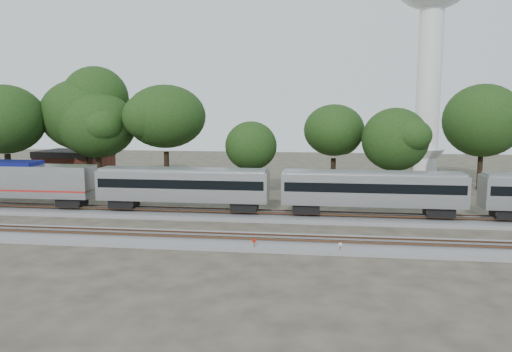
# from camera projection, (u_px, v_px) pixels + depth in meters

# --- Properties ---
(ground) EXTENTS (160.00, 160.00, 0.00)m
(ground) POSITION_uv_depth(u_px,v_px,m) (225.00, 231.00, 45.64)
(ground) COLOR #383328
(ground) RESTS_ON ground
(track_far) EXTENTS (160.00, 5.00, 0.73)m
(track_far) POSITION_uv_depth(u_px,v_px,m) (236.00, 215.00, 51.50)
(track_far) COLOR slate
(track_far) RESTS_ON ground
(track_near) EXTENTS (160.00, 5.00, 0.73)m
(track_near) POSITION_uv_depth(u_px,v_px,m) (216.00, 240.00, 41.68)
(track_near) COLOR slate
(track_near) RESTS_ON ground
(train) EXTENTS (92.76, 3.20, 4.72)m
(train) POSITION_uv_depth(u_px,v_px,m) (374.00, 188.00, 49.31)
(train) COLOR #B8BAC0
(train) RESTS_ON ground
(switch_stand_red) EXTENTS (0.32, 0.15, 1.04)m
(switch_stand_red) POSITION_uv_depth(u_px,v_px,m) (254.00, 243.00, 39.07)
(switch_stand_red) COLOR #512D19
(switch_stand_red) RESTS_ON ground
(switch_stand_white) EXTENTS (0.30, 0.08, 0.96)m
(switch_stand_white) POSITION_uv_depth(u_px,v_px,m) (340.00, 247.00, 38.32)
(switch_stand_white) COLOR #512D19
(switch_stand_white) RESTS_ON ground
(switch_lever) EXTENTS (0.58, 0.47, 0.30)m
(switch_lever) POSITION_uv_depth(u_px,v_px,m) (280.00, 249.00, 39.25)
(switch_lever) COLOR #512D19
(switch_lever) RESTS_ON ground
(brick_building) EXTENTS (10.44, 7.75, 4.78)m
(brick_building) POSITION_uv_depth(u_px,v_px,m) (75.00, 166.00, 74.84)
(brick_building) COLOR brown
(brick_building) RESTS_ON ground
(tree_0) EXTENTS (9.83, 9.83, 13.86)m
(tree_0) POSITION_uv_depth(u_px,v_px,m) (5.00, 119.00, 63.65)
(tree_0) COLOR black
(tree_0) RESTS_ON ground
(tree_1) EXTENTS (10.34, 10.34, 14.57)m
(tree_1) POSITION_uv_depth(u_px,v_px,m) (85.00, 115.00, 67.42)
(tree_1) COLOR black
(tree_1) RESTS_ON ground
(tree_2) EXTENTS (9.05, 9.05, 12.76)m
(tree_2) POSITION_uv_depth(u_px,v_px,m) (97.00, 125.00, 65.44)
(tree_2) COLOR black
(tree_2) RESTS_ON ground
(tree_3) EXTENTS (10.16, 10.16, 14.32)m
(tree_3) POSITION_uv_depth(u_px,v_px,m) (165.00, 117.00, 64.90)
(tree_3) COLOR black
(tree_3) RESTS_ON ground
(tree_4) EXTENTS (6.67, 6.67, 9.40)m
(tree_4) POSITION_uv_depth(u_px,v_px,m) (251.00, 146.00, 60.56)
(tree_4) COLOR black
(tree_4) RESTS_ON ground
(tree_5) EXTENTS (8.30, 8.30, 11.70)m
(tree_5) POSITION_uv_depth(u_px,v_px,m) (334.00, 130.00, 66.40)
(tree_5) COLOR black
(tree_5) RESTS_ON ground
(tree_6) EXTENTS (7.41, 7.41, 10.44)m
(tree_6) POSITION_uv_depth(u_px,v_px,m) (395.00, 140.00, 61.01)
(tree_6) COLOR black
(tree_6) RESTS_ON ground
(tree_7) EXTENTS (9.58, 9.58, 13.51)m
(tree_7) POSITION_uv_depth(u_px,v_px,m) (483.00, 121.00, 66.71)
(tree_7) COLOR black
(tree_7) RESTS_ON ground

